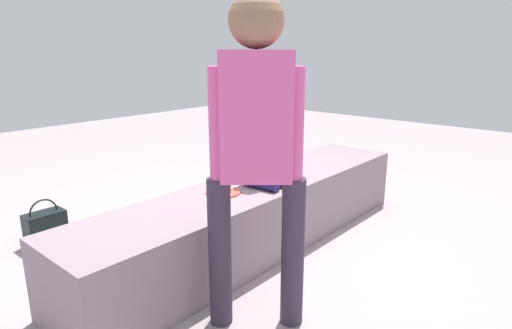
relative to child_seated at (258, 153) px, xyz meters
The scene contains 10 objects.
ground_plane 0.68m from the child_seated, 48.05° to the left, with size 12.00×12.00×0.00m, color #A29396.
concrete_ledge 0.45m from the child_seated, 48.05° to the left, with size 2.85×0.58×0.46m, color gray.
child_seated is the anchor object (origin of this frame).
adult_standing 0.90m from the child_seated, 139.72° to the right, with size 0.36×0.38×1.59m.
cake_plate 0.35m from the child_seated, behind, with size 0.22×0.22×0.07m.
gift_bag 0.83m from the child_seated, 131.31° to the left, with size 0.21×0.08×0.36m.
railing_post 1.37m from the child_seated, 49.55° to the left, with size 0.36×0.36×0.99m.
water_bottle_near_gift 1.76m from the child_seated, 39.63° to the left, with size 0.07×0.07×0.22m.
party_cup_red 1.47m from the child_seated, 25.30° to the left, with size 0.08×0.08×0.10m, color red.
handbag_black_leather 1.61m from the child_seated, 128.97° to the left, with size 0.27×0.15×0.34m.
Camera 1 is at (-2.12, -1.83, 1.35)m, focal length 30.22 mm.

